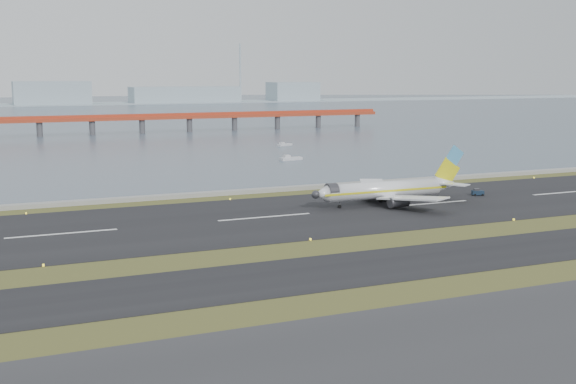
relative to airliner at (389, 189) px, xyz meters
name	(u,v)px	position (x,y,z in m)	size (l,w,h in m)	color
ground	(329,250)	(-31.19, -32.90, -3.46)	(1000.00, 1000.00, 0.00)	#374A1A
apron_strip	(576,374)	(-31.19, -87.90, -3.41)	(1000.00, 50.00, 0.10)	#2C2C2F
taxiway_strip	(364,267)	(-31.19, -44.90, -3.41)	(1000.00, 18.00, 0.10)	black
runway_strip	(265,217)	(-31.19, -2.90, -3.41)	(1000.00, 45.00, 0.10)	black
seawall	(220,193)	(-31.19, 27.10, -2.96)	(1000.00, 2.50, 1.00)	gray
bay_water	(58,113)	(-31.19, 427.10, -3.46)	(1400.00, 800.00, 1.30)	#465464
red_pier	(142,119)	(-11.19, 217.10, 3.82)	(260.00, 5.00, 10.20)	#AE381D
far_shoreline	(56,98)	(-17.57, 587.10, 2.61)	(1400.00, 80.00, 60.50)	#9CAFB8
airliner	(389,189)	(0.00, 0.00, 0.00)	(38.52, 32.89, 12.80)	white
pushback_tug	(478,192)	(25.82, 1.91, -2.60)	(3.12, 2.35, 1.77)	#132335
workboat_near	(290,158)	(12.55, 86.37, -2.85)	(8.17, 3.66, 1.91)	silver
workboat_far	(284,145)	(29.57, 132.62, -2.94)	(7.02, 4.34, 1.63)	silver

